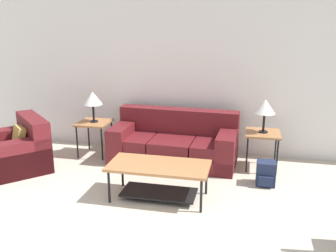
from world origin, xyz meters
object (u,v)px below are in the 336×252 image
(table_lamp_right, at_px, (265,107))
(backpack, at_px, (266,174))
(table_lamp_left, at_px, (93,99))
(coffee_table, at_px, (159,173))
(armchair, at_px, (15,151))
(couch, at_px, (174,144))
(side_table_right, at_px, (263,136))
(side_table_left, at_px, (94,125))

(table_lamp_right, bearing_deg, backpack, -85.18)
(table_lamp_left, bearing_deg, coffee_table, -42.79)
(armchair, height_order, backpack, armchair)
(couch, xyz_separation_m, armchair, (-2.34, -0.87, -0.01))
(table_lamp_left, distance_m, backpack, 3.03)
(side_table_right, height_order, table_lamp_left, table_lamp_left)
(table_lamp_left, bearing_deg, couch, 0.01)
(table_lamp_left, xyz_separation_m, table_lamp_right, (2.79, 0.00, 0.00))
(side_table_right, bearing_deg, backpack, -85.18)
(armchair, relative_size, side_table_left, 2.39)
(side_table_left, xyz_separation_m, side_table_right, (2.79, 0.00, 0.00))
(armchair, distance_m, side_table_right, 3.84)
(side_table_left, height_order, side_table_right, same)
(coffee_table, distance_m, table_lamp_right, 2.00)
(coffee_table, distance_m, side_table_right, 1.90)
(armchair, height_order, side_table_right, armchair)
(armchair, height_order, table_lamp_right, table_lamp_right)
(table_lamp_right, bearing_deg, side_table_left, -180.00)
(table_lamp_right, bearing_deg, couch, 179.99)
(couch, height_order, side_table_left, couch)
(side_table_left, bearing_deg, armchair, -137.29)
(armchair, distance_m, table_lamp_right, 3.90)
(side_table_right, xyz_separation_m, table_lamp_right, (0.00, 0.00, 0.46))
(backpack, bearing_deg, couch, 156.36)
(side_table_right, relative_size, table_lamp_left, 1.13)
(side_table_left, relative_size, side_table_right, 1.00)
(armchair, relative_size, table_lamp_left, 2.69)
(side_table_right, bearing_deg, table_lamp_left, 180.00)
(coffee_table, height_order, backpack, coffee_table)
(coffee_table, height_order, table_lamp_left, table_lamp_left)
(coffee_table, distance_m, backpack, 1.56)
(armchair, xyz_separation_m, side_table_right, (3.74, 0.87, 0.24))
(side_table_right, height_order, table_lamp_right, table_lamp_right)
(backpack, bearing_deg, coffee_table, -152.01)
(table_lamp_right, bearing_deg, coffee_table, -134.08)
(side_table_right, bearing_deg, couch, 179.99)
(table_lamp_right, bearing_deg, table_lamp_left, 180.00)
(side_table_left, relative_size, backpack, 1.69)
(armchair, bearing_deg, backpack, 3.63)
(couch, xyz_separation_m, coffee_table, (0.07, -1.36, 0.06))
(side_table_left, distance_m, backpack, 2.93)
(coffee_table, bearing_deg, table_lamp_right, 45.92)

